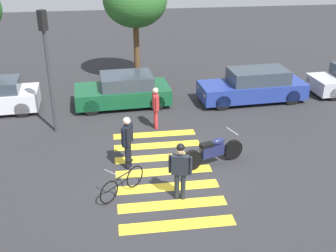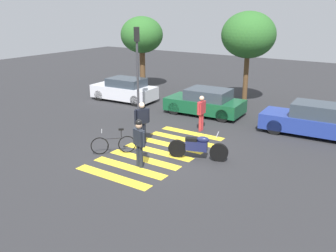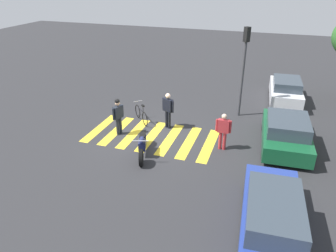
# 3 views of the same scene
# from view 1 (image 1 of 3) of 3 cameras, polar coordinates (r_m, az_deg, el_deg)

# --- Properties ---
(ground_plane) EXTENTS (60.00, 60.00, 0.00)m
(ground_plane) POSITION_cam_1_polar(r_m,az_deg,el_deg) (13.49, -0.56, -6.19)
(ground_plane) COLOR #2B2B2D
(police_motorcycle) EXTENTS (2.19, 0.96, 1.06)m
(police_motorcycle) POSITION_cam_1_polar(r_m,az_deg,el_deg) (13.74, 6.11, -3.45)
(police_motorcycle) COLOR black
(police_motorcycle) RESTS_ON ground_plane
(leaning_bicycle) EXTENTS (1.31, 1.22, 1.01)m
(leaning_bicycle) POSITION_cam_1_polar(r_m,az_deg,el_deg) (12.29, -6.19, -7.69)
(leaning_bicycle) COLOR black
(leaning_bicycle) RESTS_ON ground_plane
(officer_on_foot) EXTENTS (0.64, 0.35, 1.77)m
(officer_on_foot) POSITION_cam_1_polar(r_m,az_deg,el_deg) (11.71, 1.67, -5.66)
(officer_on_foot) COLOR #1E232D
(officer_on_foot) RESTS_ON ground_plane
(officer_by_motorcycle) EXTENTS (0.39, 0.65, 1.77)m
(officer_by_motorcycle) POSITION_cam_1_polar(r_m,az_deg,el_deg) (13.29, -5.53, -1.78)
(officer_by_motorcycle) COLOR black
(officer_by_motorcycle) RESTS_ON ground_plane
(pedestrian_bystander) EXTENTS (0.22, 0.66, 1.65)m
(pedestrian_bystander) POSITION_cam_1_polar(r_m,az_deg,el_deg) (15.99, -1.68, 2.81)
(pedestrian_bystander) COLOR #B22D33
(pedestrian_bystander) RESTS_ON ground_plane
(crosswalk_stripes) EXTENTS (3.07, 5.85, 0.01)m
(crosswalk_stripes) POSITION_cam_1_polar(r_m,az_deg,el_deg) (13.49, -0.56, -6.17)
(crosswalk_stripes) COLOR yellow
(crosswalk_stripes) RESTS_ON ground_plane
(car_green_compact) EXTENTS (4.14, 2.12, 1.38)m
(car_green_compact) POSITION_cam_1_polar(r_m,az_deg,el_deg) (18.38, -6.06, 4.79)
(car_green_compact) COLOR black
(car_green_compact) RESTS_ON ground_plane
(car_blue_hatchback) EXTENTS (4.76, 1.91, 1.47)m
(car_blue_hatchback) POSITION_cam_1_polar(r_m,az_deg,el_deg) (19.07, 11.53, 5.30)
(car_blue_hatchback) COLOR black
(car_blue_hatchback) RESTS_ON ground_plane
(traffic_light_pole) EXTENTS (0.35, 0.34, 4.55)m
(traffic_light_pole) POSITION_cam_1_polar(r_m,az_deg,el_deg) (15.62, -16.19, 9.39)
(traffic_light_pole) COLOR #38383D
(traffic_light_pole) RESTS_ON ground_plane
(street_tree_mid) EXTENTS (3.06, 3.06, 5.28)m
(street_tree_mid) POSITION_cam_1_polar(r_m,az_deg,el_deg) (20.81, -4.50, 16.65)
(street_tree_mid) COLOR brown
(street_tree_mid) RESTS_ON ground_plane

